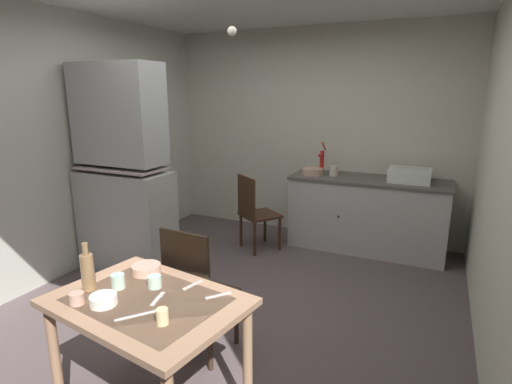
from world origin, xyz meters
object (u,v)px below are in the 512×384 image
at_px(mixing_bowl_counter, 313,171).
at_px(dining_table, 148,317).
at_px(chair_far_side, 196,291).
at_px(mug_dark, 77,298).
at_px(hutch_cabinet, 124,178).
at_px(glass_bottle, 87,271).
at_px(serving_bowl_wide, 103,300).
at_px(sink_basin, 410,175).
at_px(hand_pump, 322,160).
at_px(chair_by_counter, 255,211).

distance_m(mixing_bowl_counter, dining_table, 3.09).
height_order(chair_far_side, mug_dark, chair_far_side).
relative_size(hutch_cabinet, mug_dark, 27.30).
height_order(mixing_bowl_counter, glass_bottle, glass_bottle).
distance_m(chair_far_side, mug_dark, 0.85).
distance_m(chair_far_side, serving_bowl_wide, 0.78).
bearing_deg(chair_far_side, mixing_bowl_counter, 88.73).
distance_m(sink_basin, hand_pump, 1.02).
distance_m(mug_dark, glass_bottle, 0.18).
relative_size(hutch_cabinet, glass_bottle, 7.60).
bearing_deg(glass_bottle, dining_table, 7.08).
bearing_deg(mug_dark, dining_table, 32.65).
bearing_deg(mug_dark, glass_bottle, 115.23).
distance_m(hand_pump, mixing_bowl_counter, 0.18).
xyz_separation_m(hutch_cabinet, serving_bowl_wide, (1.36, -1.65, -0.21)).
xyz_separation_m(hutch_cabinet, chair_far_side, (1.45, -0.92, -0.48)).
xyz_separation_m(mixing_bowl_counter, dining_table, (0.02, -3.07, -0.26)).
distance_m(mixing_bowl_counter, chair_far_side, 2.52).
height_order(hand_pump, mug_dark, hand_pump).
xyz_separation_m(mixing_bowl_counter, mug_dark, (-0.28, -3.27, -0.12)).
height_order(sink_basin, dining_table, sink_basin).
relative_size(hand_pump, dining_table, 0.35).
relative_size(mixing_bowl_counter, mug_dark, 3.35).
bearing_deg(mug_dark, chair_far_side, 73.72).
height_order(hutch_cabinet, hand_pump, hutch_cabinet).
bearing_deg(hand_pump, hutch_cabinet, -133.71).
xyz_separation_m(mixing_bowl_counter, glass_bottle, (-0.35, -3.12, -0.04)).
bearing_deg(mixing_bowl_counter, hand_pump, 48.65).
bearing_deg(chair_by_counter, mixing_bowl_counter, 44.80).
xyz_separation_m(dining_table, serving_bowl_wide, (-0.17, -0.14, 0.14)).
xyz_separation_m(hand_pump, serving_bowl_wide, (-0.23, -3.31, -0.26)).
height_order(hand_pump, glass_bottle, hand_pump).
relative_size(serving_bowl_wide, glass_bottle, 0.51).
height_order(hutch_cabinet, chair_by_counter, hutch_cabinet).
bearing_deg(mixing_bowl_counter, chair_far_side, -91.27).
relative_size(sink_basin, chair_by_counter, 0.49).
height_order(chair_by_counter, serving_bowl_wide, chair_by_counter).
xyz_separation_m(hutch_cabinet, chair_by_counter, (0.98, 1.05, -0.51)).
xyz_separation_m(serving_bowl_wide, mug_dark, (-0.13, -0.05, 0.00)).
bearing_deg(chair_far_side, serving_bowl_wide, -97.32).
bearing_deg(hutch_cabinet, mixing_bowl_counter, 46.16).
bearing_deg(hutch_cabinet, hand_pump, 46.29).
bearing_deg(serving_bowl_wide, mixing_bowl_counter, 87.36).
bearing_deg(sink_basin, chair_by_counter, -160.59).
bearing_deg(hutch_cabinet, serving_bowl_wide, -50.54).
relative_size(hutch_cabinet, chair_far_side, 2.19).
relative_size(hand_pump, glass_bottle, 1.41).
bearing_deg(mug_dark, hutch_cabinet, 125.74).
xyz_separation_m(dining_table, glass_bottle, (-0.37, -0.05, 0.22)).
bearing_deg(chair_far_side, mug_dark, -106.28).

